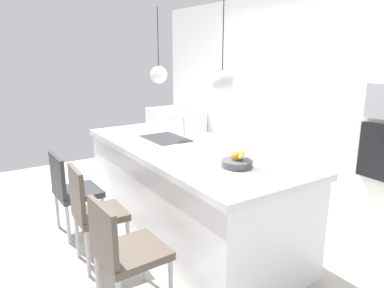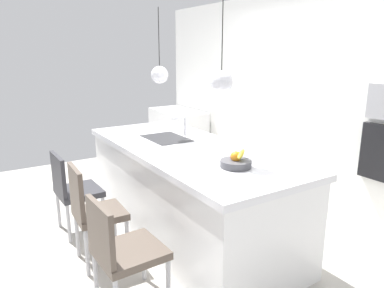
{
  "view_description": "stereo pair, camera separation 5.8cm",
  "coord_description": "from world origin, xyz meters",
  "px_view_note": "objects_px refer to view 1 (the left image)",
  "views": [
    {
      "loc": [
        2.96,
        -1.87,
        1.88
      ],
      "look_at": [
        0.1,
        0.0,
        1.0
      ],
      "focal_mm": 33.78,
      "sensor_mm": 36.0,
      "label": 1
    },
    {
      "loc": [
        2.99,
        -1.82,
        1.88
      ],
      "look_at": [
        0.1,
        0.0,
        1.0
      ],
      "focal_mm": 33.78,
      "sensor_mm": 36.0,
      "label": 2
    }
  ],
  "objects_px": {
    "chair_near": "(72,189)",
    "chair_far": "(123,249)",
    "fruit_bowl": "(237,161)",
    "chair_middle": "(93,210)"
  },
  "relations": [
    {
      "from": "chair_near",
      "to": "chair_far",
      "type": "xyz_separation_m",
      "value": [
        1.38,
        -0.01,
        -0.01
      ]
    },
    {
      "from": "chair_middle",
      "to": "chair_far",
      "type": "height_order",
      "value": "chair_middle"
    },
    {
      "from": "chair_far",
      "to": "fruit_bowl",
      "type": "bearing_deg",
      "value": 86.14
    },
    {
      "from": "fruit_bowl",
      "to": "chair_middle",
      "type": "height_order",
      "value": "fruit_bowl"
    },
    {
      "from": "fruit_bowl",
      "to": "chair_far",
      "type": "height_order",
      "value": "fruit_bowl"
    },
    {
      "from": "fruit_bowl",
      "to": "chair_middle",
      "type": "xyz_separation_m",
      "value": [
        -0.76,
        -1.0,
        -0.48
      ]
    },
    {
      "from": "chair_near",
      "to": "fruit_bowl",
      "type": "bearing_deg",
      "value": 34.52
    },
    {
      "from": "chair_near",
      "to": "chair_far",
      "type": "height_order",
      "value": "chair_near"
    },
    {
      "from": "fruit_bowl",
      "to": "chair_near",
      "type": "xyz_separation_m",
      "value": [
        -1.45,
        -1.0,
        -0.51
      ]
    },
    {
      "from": "fruit_bowl",
      "to": "chair_near",
      "type": "bearing_deg",
      "value": -145.48
    }
  ]
}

